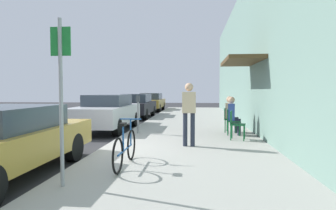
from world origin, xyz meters
TOP-DOWN VIEW (x-y plane):
  - ground_plane at (0.00, 0.00)m, footprint 60.00×60.00m
  - sidewalk_slab at (2.25, 2.00)m, footprint 4.50×32.00m
  - building_facade at (4.65, 2.00)m, footprint 1.40×32.00m
  - parked_car_0 at (-1.10, -2.38)m, footprint 1.80×4.40m
  - parked_car_1 at (-1.10, 3.89)m, footprint 1.80×4.40m
  - parked_car_2 at (-1.10, 9.41)m, footprint 1.80×4.40m
  - parked_car_3 at (-1.10, 15.04)m, footprint 1.80×4.40m
  - parking_meter at (0.45, 2.51)m, footprint 0.12×0.10m
  - street_sign at (0.40, -3.02)m, footprint 0.32×0.06m
  - bicycle_0 at (1.09, -1.79)m, footprint 0.46×1.71m
  - cafe_chair_0 at (3.66, 1.53)m, footprint 0.52×0.52m
  - cafe_chair_1 at (3.66, 2.47)m, footprint 0.49×0.49m
  - seated_patron_1 at (3.72, 2.47)m, footprint 0.46×0.40m
  - cafe_chair_2 at (3.66, 3.11)m, footprint 0.55×0.55m
  - seated_patron_2 at (3.72, 3.09)m, footprint 0.50×0.45m
  - pedestrian_standing at (2.28, 0.37)m, footprint 0.36×0.22m

SIDE VIEW (x-z plane):
  - ground_plane at x=0.00m, z-range 0.00..0.00m
  - sidewalk_slab at x=2.25m, z-range 0.00..0.12m
  - bicycle_0 at x=1.09m, z-range 0.03..0.93m
  - cafe_chair_0 at x=3.66m, z-range 0.19..1.06m
  - cafe_chair_1 at x=3.66m, z-range 0.19..1.06m
  - cafe_chair_2 at x=3.66m, z-range 0.19..1.06m
  - parked_car_0 at x=-1.10m, z-range 0.04..1.36m
  - parked_car_3 at x=-1.10m, z-range 0.02..1.44m
  - parked_car_2 at x=-1.10m, z-range 0.02..1.44m
  - parked_car_1 at x=-1.10m, z-range 0.03..1.48m
  - seated_patron_1 at x=3.72m, z-range 0.17..1.46m
  - seated_patron_2 at x=3.72m, z-range 0.17..1.46m
  - parking_meter at x=0.45m, z-range 0.23..1.55m
  - pedestrian_standing at x=2.28m, z-range 0.27..1.97m
  - street_sign at x=0.40m, z-range 0.34..2.94m
  - building_facade at x=4.65m, z-range 0.00..6.18m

